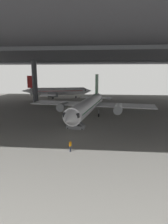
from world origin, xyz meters
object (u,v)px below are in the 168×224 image
at_px(airplane_main, 88,105).
at_px(baggage_tug, 73,111).
at_px(boarding_stairs, 75,125).
at_px(crew_worker_near_nose, 70,145).
at_px(airplane_distant, 57,91).
at_px(crew_worker_by_stairs, 69,121).

distance_m(airplane_main, baggage_tug, 8.77).
height_order(boarding_stairs, baggage_tug, boarding_stairs).
distance_m(crew_worker_near_nose, airplane_distant, 60.06).
xyz_separation_m(airplane_main, crew_worker_near_nose, (-1.16, -21.02, -2.36)).
height_order(airplane_main, boarding_stairs, airplane_main).
distance_m(airplane_main, crew_worker_near_nose, 21.18).
distance_m(crew_worker_near_nose, crew_worker_by_stairs, 14.54).
relative_size(boarding_stairs, crew_worker_by_stairs, 2.79).
bearing_deg(crew_worker_by_stairs, boarding_stairs, -56.48).
height_order(boarding_stairs, crew_worker_near_nose, boarding_stairs).
xyz_separation_m(airplane_distant, baggage_tug, (12.05, -30.13, -2.67)).
bearing_deg(crew_worker_near_nose, crew_worker_by_stairs, 100.29).
bearing_deg(crew_worker_near_nose, airplane_distant, 105.14).
bearing_deg(boarding_stairs, airplane_distant, 107.78).
height_order(airplane_distant, baggage_tug, airplane_distant).
xyz_separation_m(boarding_stairs, crew_worker_near_nose, (0.84, -11.65, 0.26)).
xyz_separation_m(crew_worker_near_nose, crew_worker_by_stairs, (-2.60, 14.31, -0.05)).
bearing_deg(airplane_main, boarding_stairs, -102.05).
xyz_separation_m(boarding_stairs, crew_worker_by_stairs, (-1.76, 2.66, 0.20)).
xyz_separation_m(crew_worker_near_nose, baggage_tug, (-3.63, 27.81, -0.45)).
distance_m(airplane_main, crew_worker_by_stairs, 8.06).
height_order(airplane_main, crew_worker_near_nose, airplane_main).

